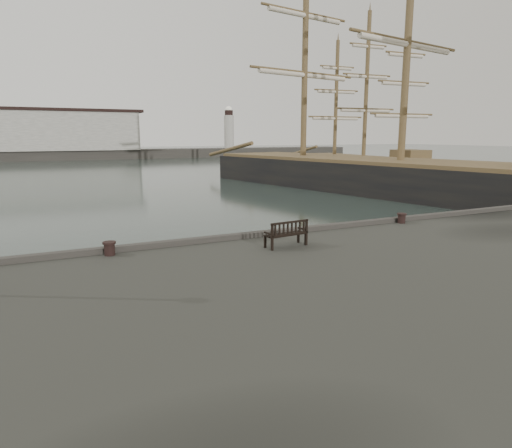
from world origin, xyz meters
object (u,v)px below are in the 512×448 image
at_px(bench, 286,239).
at_px(bollard_left, 109,249).
at_px(bollard_right, 402,218).
at_px(tall_ship_main, 399,184).
at_px(tall_ship_far, 363,170).

distance_m(bench, bollard_left, 5.54).
height_order(bench, bollard_right, bench).
distance_m(bench, bollard_right, 6.49).
bearing_deg(tall_ship_main, tall_ship_far, 49.40).
bearing_deg(bollard_left, bench, -14.76).
bearing_deg(tall_ship_far, tall_ship_main, -115.75).
bearing_deg(tall_ship_far, bench, -128.29).
relative_size(bench, bollard_left, 3.60).
relative_size(bench, tall_ship_main, 0.03).
height_order(bench, bollard_left, bench).
bearing_deg(tall_ship_main, bollard_right, -144.19).
bearing_deg(tall_ship_main, bollard_left, -159.50).
bearing_deg(bench, tall_ship_far, 41.79).
relative_size(bollard_right, tall_ship_far, 0.02).
bearing_deg(bollard_left, bollard_right, 0.00).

